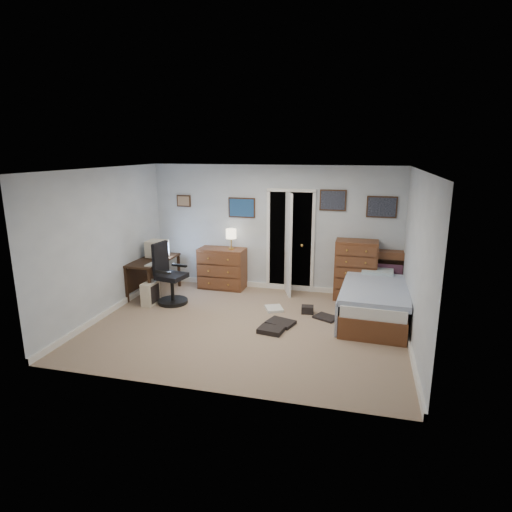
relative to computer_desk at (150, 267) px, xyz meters
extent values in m
cube|color=#A0856E|center=(2.28, -1.08, -0.56)|extent=(5.00, 4.00, 0.02)
cube|color=black|center=(0.08, 0.00, 0.14)|extent=(0.63, 1.26, 0.04)
cube|color=black|center=(-0.19, -0.57, -0.21)|extent=(0.05, 0.05, 0.67)
cube|color=black|center=(0.30, -0.59, -0.21)|extent=(0.05, 0.05, 0.67)
cube|color=black|center=(-0.13, 0.58, -0.21)|extent=(0.05, 0.05, 0.67)
cube|color=black|center=(0.36, 0.56, -0.21)|extent=(0.05, 0.05, 0.67)
cube|color=black|center=(-0.18, 0.01, -0.17)|extent=(0.09, 1.13, 0.47)
cube|color=beige|center=(0.10, 0.15, 0.34)|extent=(0.38, 0.36, 0.32)
cube|color=#8CB2F2|center=(0.29, 0.14, 0.34)|extent=(0.02, 0.26, 0.21)
cube|color=beige|center=(0.10, 0.15, 0.17)|extent=(0.25, 0.25, 0.02)
cube|color=beige|center=(0.26, -0.35, 0.17)|extent=(0.16, 0.38, 0.02)
cube|color=beige|center=(0.28, -0.55, -0.33)|extent=(0.21, 0.41, 0.43)
cube|color=black|center=(0.38, -0.56, -0.33)|extent=(0.02, 0.28, 0.33)
cylinder|color=black|center=(0.66, -0.41, -0.51)|extent=(0.64, 0.64, 0.06)
cylinder|color=black|center=(0.66, -0.41, -0.28)|extent=(0.07, 0.07, 0.42)
cube|color=black|center=(0.66, -0.41, -0.03)|extent=(0.54, 0.54, 0.08)
cube|color=black|center=(0.43, -0.37, 0.30)|extent=(0.14, 0.43, 0.58)
cube|color=black|center=(0.61, -0.66, 0.12)|extent=(0.32, 0.11, 0.04)
cube|color=black|center=(0.70, -0.16, 0.12)|extent=(0.32, 0.11, 0.04)
cube|color=maroon|center=(-0.04, 1.15, -0.14)|extent=(0.16, 0.16, 0.80)
cube|color=brown|center=(1.27, 0.69, -0.13)|extent=(0.95, 0.50, 0.83)
cylinder|color=gold|center=(1.47, 0.69, 0.30)|extent=(0.13, 0.13, 0.02)
cylinder|color=gold|center=(1.47, 0.69, 0.42)|extent=(0.03, 0.03, 0.25)
cylinder|color=beige|center=(1.47, 0.69, 0.60)|extent=(0.21, 0.21, 0.19)
cube|color=black|center=(2.63, 1.22, 0.45)|extent=(0.90, 0.60, 2.00)
cube|color=white|center=(2.18, 0.89, 0.45)|extent=(0.06, 0.05, 2.00)
cube|color=white|center=(3.08, 0.89, 0.45)|extent=(0.06, 0.05, 2.00)
cube|color=white|center=(2.63, 0.89, 1.47)|extent=(0.96, 0.05, 0.06)
cube|color=white|center=(2.59, 0.78, 0.45)|extent=(0.31, 0.77, 2.00)
sphere|color=gold|center=(2.90, 0.63, 0.45)|extent=(0.06, 0.06, 0.06)
cube|color=brown|center=(3.93, 0.67, 0.02)|extent=(0.78, 0.46, 1.14)
cube|color=brown|center=(4.36, 0.79, -0.07)|extent=(1.06, 0.30, 0.95)
cube|color=black|center=(4.35, 0.71, 0.11)|extent=(0.97, 0.14, 0.32)
cube|color=maroon|center=(4.35, 0.71, 0.07)|extent=(0.85, 0.16, 0.23)
cube|color=brown|center=(4.28, -0.28, -0.37)|extent=(1.11, 2.06, 0.35)
cube|color=white|center=(4.28, -0.28, -0.10)|extent=(1.07, 2.01, 0.18)
cube|color=#586FA3|center=(4.28, -0.38, 0.01)|extent=(1.15, 1.76, 0.10)
cube|color=#586FA3|center=(3.75, -0.35, -0.26)|extent=(0.13, 1.70, 0.54)
cube|color=#6590A2|center=(4.32, 0.47, 0.05)|extent=(0.57, 0.41, 0.13)
cube|color=#331E11|center=(0.38, 0.90, 1.20)|extent=(0.30, 0.03, 0.24)
cube|color=olive|center=(0.38, 0.88, 1.20)|extent=(0.25, 0.01, 0.19)
cube|color=#331E11|center=(1.63, 0.90, 1.10)|extent=(0.55, 0.03, 0.40)
cube|color=navy|center=(1.63, 0.88, 1.10)|extent=(0.50, 0.01, 0.35)
cube|color=#331E11|center=(3.43, 0.90, 1.30)|extent=(0.50, 0.03, 0.40)
cube|color=black|center=(3.43, 0.88, 1.30)|extent=(0.45, 0.01, 0.35)
cube|color=#331E11|center=(4.33, 0.90, 1.20)|extent=(0.55, 0.03, 0.40)
cube|color=black|center=(4.33, 0.88, 1.20)|extent=(0.50, 0.01, 0.35)
cube|color=black|center=(2.80, -0.90, -0.52)|extent=(0.51, 0.45, 0.06)
cube|color=black|center=(2.71, -1.25, -0.51)|extent=(0.42, 0.34, 0.08)
cube|color=black|center=(3.50, -0.47, -0.53)|extent=(0.47, 0.43, 0.04)
cube|color=black|center=(3.16, -0.30, -0.48)|extent=(0.22, 0.19, 0.13)
cube|color=silver|center=(2.56, -0.29, -0.52)|extent=(0.40, 0.42, 0.05)
camera|label=1|loc=(4.00, -7.33, 2.25)|focal=30.00mm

